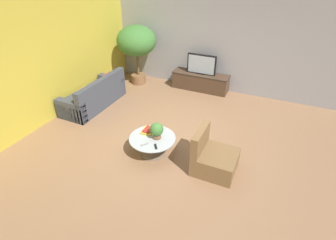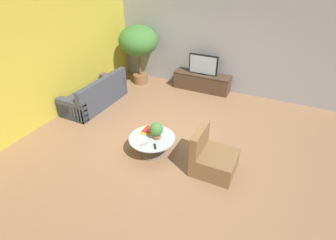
# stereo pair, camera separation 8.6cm
# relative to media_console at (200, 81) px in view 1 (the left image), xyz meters

# --- Properties ---
(ground_plane) EXTENTS (24.00, 24.00, 0.00)m
(ground_plane) POSITION_rel_media_console_xyz_m (0.31, -2.94, -0.27)
(ground_plane) COLOR #8C6647
(back_wall_stone) EXTENTS (7.40, 0.12, 3.00)m
(back_wall_stone) POSITION_rel_media_console_xyz_m (0.31, 0.32, 1.23)
(back_wall_stone) COLOR #939399
(back_wall_stone) RESTS_ON ground
(side_wall_left) EXTENTS (0.12, 7.40, 3.00)m
(side_wall_left) POSITION_rel_media_console_xyz_m (-2.95, -2.74, 1.23)
(side_wall_left) COLOR gold
(side_wall_left) RESTS_ON ground
(media_console) EXTENTS (1.75, 0.50, 0.53)m
(media_console) POSITION_rel_media_console_xyz_m (0.00, 0.00, 0.00)
(media_console) COLOR #473323
(media_console) RESTS_ON ground
(television) EXTENTS (0.88, 0.13, 0.59)m
(television) POSITION_rel_media_console_xyz_m (-0.00, -0.00, 0.55)
(television) COLOR black
(television) RESTS_ON media_console
(coffee_table) EXTENTS (0.96, 0.96, 0.41)m
(coffee_table) POSITION_rel_media_console_xyz_m (0.11, -3.45, 0.01)
(coffee_table) COLOR #756656
(coffee_table) RESTS_ON ground
(couch_by_wall) EXTENTS (0.84, 1.97, 0.84)m
(couch_by_wall) POSITION_rel_media_console_xyz_m (-2.33, -2.22, 0.02)
(couch_by_wall) COLOR #3D424C
(couch_by_wall) RESTS_ON ground
(armchair_wicker) EXTENTS (0.80, 0.76, 0.86)m
(armchair_wicker) POSITION_rel_media_console_xyz_m (1.39, -3.39, -0.00)
(armchair_wicker) COLOR brown
(armchair_wicker) RESTS_ON ground
(potted_palm_tall) EXTENTS (1.21, 1.21, 1.86)m
(potted_palm_tall) POSITION_rel_media_console_xyz_m (-2.01, -0.36, 1.06)
(potted_palm_tall) COLOR brown
(potted_palm_tall) RESTS_ON ground
(potted_plant_tabletop) EXTENTS (0.28, 0.28, 0.35)m
(potted_plant_tabletop) POSITION_rel_media_console_xyz_m (0.20, -3.42, 0.33)
(potted_plant_tabletop) COLOR brown
(potted_plant_tabletop) RESTS_ON coffee_table
(book_stack) EXTENTS (0.26, 0.34, 0.06)m
(book_stack) POSITION_rel_media_console_xyz_m (-0.08, -3.28, 0.16)
(book_stack) COLOR gold
(book_stack) RESTS_ON coffee_table
(remote_black) EXTENTS (0.12, 0.15, 0.02)m
(remote_black) POSITION_rel_media_console_xyz_m (0.32, -3.69, 0.14)
(remote_black) COLOR black
(remote_black) RESTS_ON coffee_table
(remote_silver) EXTENTS (0.12, 0.15, 0.02)m
(remote_silver) POSITION_rel_media_console_xyz_m (0.08, -3.72, 0.14)
(remote_silver) COLOR gray
(remote_silver) RESTS_ON coffee_table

